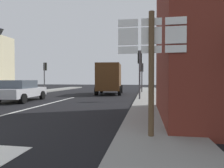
# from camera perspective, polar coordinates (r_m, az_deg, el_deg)

# --- Properties ---
(ground_plane) EXTENTS (80.00, 80.00, 0.00)m
(ground_plane) POSITION_cam_1_polar(r_m,az_deg,el_deg) (15.28, -13.50, -4.42)
(ground_plane) COLOR black
(sidewalk_right) EXTENTS (2.23, 44.00, 0.14)m
(sidewalk_right) POSITION_cam_1_polar(r_m,az_deg,el_deg) (12.06, 11.49, -5.63)
(sidewalk_right) COLOR gray
(sidewalk_right) RESTS_ON ground
(lane_centre_stripe) EXTENTS (0.16, 12.00, 0.01)m
(lane_centre_stripe) POSITION_cam_1_polar(r_m,az_deg,el_deg) (11.74, -21.28, -6.21)
(lane_centre_stripe) COLOR silver
(lane_centre_stripe) RESTS_ON ground
(sedan_far) EXTENTS (2.22, 4.32, 1.47)m
(sedan_far) POSITION_cam_1_polar(r_m,az_deg,el_deg) (15.19, -24.62, -1.67)
(sedan_far) COLOR #B7BABF
(sedan_far) RESTS_ON ground
(delivery_truck) EXTENTS (2.81, 5.15, 3.05)m
(delivery_truck) POSITION_cam_1_polar(r_m,az_deg,el_deg) (20.20, -0.71, 1.72)
(delivery_truck) COLOR #4C2D14
(delivery_truck) RESTS_ON ground
(route_sign_post) EXTENTS (1.66, 0.14, 3.20)m
(route_sign_post) POSITION_cam_1_polar(r_m,az_deg,el_deg) (5.02, 11.22, 6.62)
(route_sign_post) COLOR brown
(route_sign_post) RESTS_ON ground
(traffic_light_near_right) EXTENTS (0.30, 0.49, 3.56)m
(traffic_light_near_right) POSITION_cam_1_polar(r_m,az_deg,el_deg) (14.30, 7.97, 5.79)
(traffic_light_near_right) COLOR #47474C
(traffic_light_near_right) RESTS_ON ground
(traffic_light_far_right) EXTENTS (0.30, 0.49, 3.25)m
(traffic_light_far_right) POSITION_cam_1_polar(r_m,az_deg,el_deg) (21.94, 8.60, 3.66)
(traffic_light_far_right) COLOR #47474C
(traffic_light_far_right) RESTS_ON ground
(traffic_light_far_left) EXTENTS (0.30, 0.49, 3.45)m
(traffic_light_far_left) POSITION_cam_1_polar(r_m,az_deg,el_deg) (24.33, -18.70, 3.73)
(traffic_light_far_left) COLOR #47474C
(traffic_light_far_left) RESTS_ON ground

